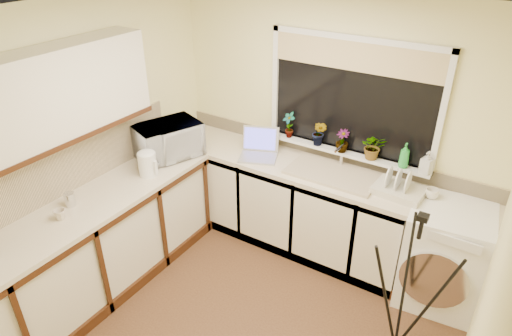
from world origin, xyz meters
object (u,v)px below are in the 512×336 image
Objects in this scene: laptop at (259,149)px; dish_rack at (399,191)px; steel_jar at (70,199)px; plant_b at (319,133)px; plant_c at (342,141)px; washing_machine at (443,256)px; kettle at (148,164)px; cup_left at (60,215)px; soap_bottle_green at (405,156)px; tripod at (408,287)px; plant_a at (289,125)px; soap_bottle_clear at (427,162)px; microwave at (168,140)px; plant_d at (373,147)px; cup_back at (432,194)px.

laptop is 1.11× the size of dish_rack.
laptop is at bearing 62.42° from steel_jar.
plant_c is at bearing -1.34° from plant_b.
kettle is (-2.48, -0.87, 0.56)m from washing_machine.
steel_jar is 1.26× the size of cup_left.
washing_machine is at bearing -11.94° from plant_c.
tripod is at bearing -68.10° from soap_bottle_green.
plant_a is at bearing 179.29° from soap_bottle_green.
soap_bottle_green is at bearing -178.24° from soap_bottle_clear.
tripod is at bearing -32.73° from plant_a.
microwave is at bearing -175.25° from washing_machine.
tripod is 1.46m from plant_c.
soap_bottle_green is 0.19m from soap_bottle_clear.
plant_b is 1.05× the size of plant_d.
steel_jar reaches higher than washing_machine.
cup_back is (0.11, -0.13, -0.20)m from soap_bottle_clear.
washing_machine is at bearing -8.47° from plant_a.
plant_d is 2.61× the size of cup_left.
plant_c reaches higher than microwave.
plant_c is at bearing -177.22° from plant_d.
plant_b is at bearing 153.11° from tripod.
steel_jar is (-0.82, -1.58, -0.01)m from laptop.
laptop is 0.81m from plant_c.
cup_back is at bearing -8.06° from plant_c.
microwave reaches higher than laptop.
soap_bottle_green is 2.46× the size of cup_left.
plant_d is (0.86, -0.00, -0.01)m from plant_a.
plant_b is 0.81m from soap_bottle_green.
microwave is at bearing 90.49° from cup_left.
plant_b is (1.26, 0.71, 0.11)m from microwave.
cup_back is (0.87, -0.12, -0.21)m from plant_c.
soap_bottle_green reaches higher than plant_c.
laptop is 1.90m from tripod.
laptop is 2.10× the size of kettle.
laptop is 1.09m from plant_d.
soap_bottle_green is 0.39m from cup_back.
kettle is 0.91× the size of plant_d.
plant_c is at bearing -179.32° from soap_bottle_clear.
tripod is at bearing 3.17° from kettle.
microwave is (-2.12, -0.51, 0.14)m from dish_rack.
plant_c is (1.40, 1.09, 0.15)m from kettle.
plant_a is at bearing 178.27° from plant_c.
soap_bottle_green is (0.81, -0.00, -0.01)m from plant_b.
tripod is 13.76× the size of cup_left.
cup_left is at bearing -145.53° from tripod.
plant_a reaches higher than washing_machine.
microwave reaches higher than cup_back.
tripod reaches higher than laptop.
cup_back is at bearing -22.96° from soap_bottle_green.
plant_a is (0.19, 0.24, 0.21)m from laptop.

